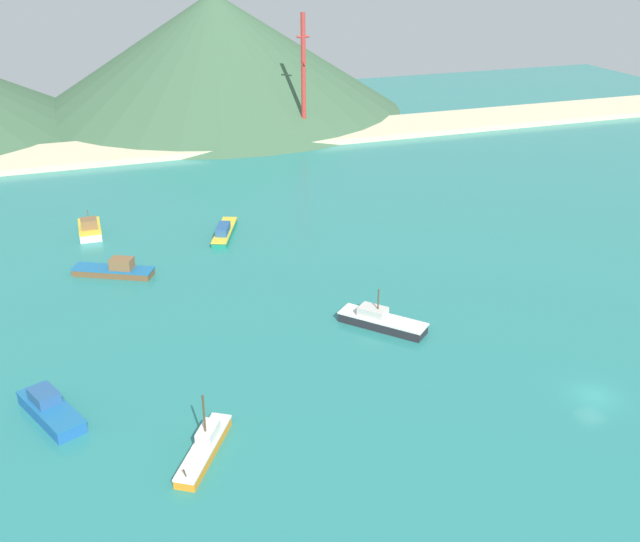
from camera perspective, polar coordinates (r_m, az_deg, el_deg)
ground at (r=100.41m, az=10.00°, el=-0.46°), size 260.00×280.00×0.50m
fishing_boat_0 at (r=117.34m, az=-17.46°, el=3.16°), size 3.35×7.64×2.80m
fishing_boat_1 at (r=112.31m, az=-7.44°, el=3.06°), size 6.16×10.94×2.15m
fishing_boat_3 at (r=86.01m, az=4.77°, el=-3.87°), size 9.03×9.73×4.78m
fishing_boat_4 at (r=102.26m, az=-15.63°, el=0.10°), size 10.93×7.45×2.54m
fishing_boat_6 at (r=75.25m, az=-20.24°, el=-10.02°), size 6.31×9.44×2.51m
fishing_boat_7 at (r=67.27m, az=-8.94°, el=-13.33°), size 6.69×9.18×5.88m
beach_strip at (r=166.74m, az=-2.71°, el=10.41°), size 247.00×17.66×1.20m
hill_central at (r=195.87m, az=-8.12°, el=16.50°), size 94.89×94.89×28.94m
radio_tower at (r=163.13m, az=-1.30°, el=14.83°), size 2.70×2.16×26.96m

